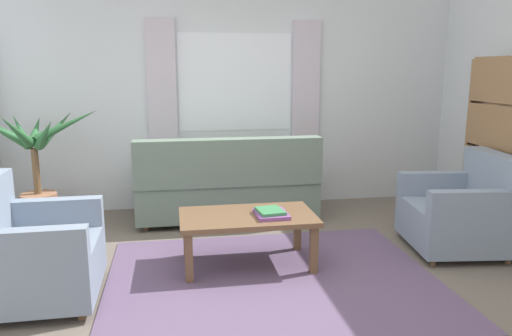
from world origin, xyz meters
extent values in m
plane|color=#6B6056|center=(0.00, 0.00, 0.00)|extent=(6.24, 6.24, 0.00)
cube|color=silver|center=(0.00, 2.26, 1.30)|extent=(5.32, 0.12, 2.60)
cube|color=white|center=(0.00, 2.20, 1.45)|extent=(1.30, 0.01, 1.10)
cube|color=silver|center=(-0.83, 2.17, 1.45)|extent=(0.32, 0.06, 1.40)
cube|color=silver|center=(0.83, 2.17, 1.45)|extent=(0.32, 0.06, 1.40)
cube|color=#604C6B|center=(0.00, 0.00, 0.01)|extent=(2.53, 2.05, 0.01)
cube|color=slate|center=(-0.17, 1.69, 0.25)|extent=(1.90, 0.80, 0.38)
cube|color=slate|center=(-0.17, 1.37, 0.68)|extent=(1.90, 0.20, 0.48)
cube|color=slate|center=(0.70, 1.69, 0.56)|extent=(0.16, 0.80, 0.24)
cube|color=slate|center=(-1.04, 1.69, 0.56)|extent=(0.16, 0.80, 0.24)
cylinder|color=brown|center=(0.68, 1.99, 0.03)|extent=(0.06, 0.06, 0.06)
cylinder|color=brown|center=(-1.02, 1.99, 0.03)|extent=(0.06, 0.06, 0.06)
cylinder|color=brown|center=(0.68, 1.39, 0.03)|extent=(0.06, 0.06, 0.06)
cylinder|color=brown|center=(-1.02, 1.39, 0.03)|extent=(0.06, 0.06, 0.06)
cube|color=gray|center=(-1.68, -0.02, 0.24)|extent=(0.81, 0.85, 0.36)
cube|color=gray|center=(-1.67, -0.38, 0.53)|extent=(0.80, 0.13, 0.22)
cube|color=gray|center=(-1.68, 0.34, 0.53)|extent=(0.80, 0.13, 0.22)
cylinder|color=brown|center=(-1.35, -0.36, 0.03)|extent=(0.05, 0.05, 0.06)
cylinder|color=brown|center=(-1.36, 0.32, 0.03)|extent=(0.05, 0.05, 0.06)
cylinder|color=brown|center=(-2.00, 0.31, 0.03)|extent=(0.05, 0.05, 0.06)
cube|color=gray|center=(1.74, 0.38, 0.24)|extent=(0.89, 0.93, 0.36)
cube|color=gray|center=(2.07, 0.34, 0.65)|extent=(0.28, 0.86, 0.46)
cube|color=gray|center=(1.78, 0.74, 0.53)|extent=(0.81, 0.22, 0.22)
cube|color=gray|center=(1.70, 0.02, 0.53)|extent=(0.81, 0.22, 0.22)
cylinder|color=brown|center=(1.46, 0.76, 0.03)|extent=(0.05, 0.05, 0.06)
cylinder|color=brown|center=(1.38, 0.08, 0.03)|extent=(0.05, 0.05, 0.06)
cylinder|color=brown|center=(2.10, 0.68, 0.03)|extent=(0.05, 0.05, 0.06)
cylinder|color=brown|center=(2.02, 0.01, 0.03)|extent=(0.05, 0.05, 0.06)
cube|color=brown|center=(-0.15, 0.34, 0.42)|extent=(1.10, 0.64, 0.04)
cube|color=brown|center=(-0.64, 0.08, 0.20)|extent=(0.06, 0.06, 0.40)
cube|color=brown|center=(0.34, 0.08, 0.20)|extent=(0.06, 0.06, 0.40)
cube|color=brown|center=(-0.64, 0.60, 0.20)|extent=(0.06, 0.06, 0.40)
cube|color=brown|center=(0.34, 0.60, 0.20)|extent=(0.06, 0.06, 0.40)
cube|color=#7F478C|center=(0.04, 0.27, 0.45)|extent=(0.26, 0.31, 0.03)
cube|color=#387F4C|center=(0.03, 0.27, 0.48)|extent=(0.23, 0.27, 0.02)
cylinder|color=#9E6B4C|center=(-2.11, 1.69, 0.18)|extent=(0.36, 0.36, 0.35)
cylinder|color=brown|center=(-2.11, 1.69, 0.59)|extent=(0.07, 0.07, 0.47)
cone|color=#2D6638|center=(-1.78, 1.75, 1.05)|extent=(0.65, 0.22, 0.37)
cone|color=#2D6638|center=(-1.92, 1.87, 1.00)|extent=(0.38, 0.40, 0.41)
cone|color=#2D6638|center=(-2.13, 1.93, 0.99)|extent=(0.13, 0.47, 0.30)
cone|color=#2D6638|center=(-2.26, 1.87, 0.99)|extent=(0.34, 0.38, 0.39)
cone|color=#2D6638|center=(-2.35, 1.70, 1.00)|extent=(0.48, 0.12, 0.35)
cone|color=#2D6638|center=(-2.33, 1.53, 1.01)|extent=(0.44, 0.41, 0.41)
cone|color=#2D6638|center=(-2.17, 1.38, 1.04)|extent=(0.18, 0.60, 0.41)
cone|color=#2D6638|center=(-1.95, 1.51, 0.99)|extent=(0.34, 0.40, 0.39)
cube|color=olive|center=(2.38, 1.06, 0.85)|extent=(0.30, 0.04, 1.70)
cube|color=olive|center=(2.24, 0.61, 0.85)|extent=(0.02, 0.90, 1.70)
cube|color=olive|center=(2.38, 0.61, 0.01)|extent=(0.30, 0.86, 0.02)
cube|color=olive|center=(2.38, 0.61, 0.43)|extent=(0.30, 0.86, 0.02)
cube|color=olive|center=(2.38, 0.61, 0.86)|extent=(0.30, 0.86, 0.02)
cube|color=#7F478C|center=(2.38, 0.52, 0.55)|extent=(0.25, 0.06, 0.20)
cube|color=#2D2D33|center=(2.38, 0.60, 0.54)|extent=(0.27, 0.06, 0.18)
cube|color=orange|center=(2.38, 0.67, 0.56)|extent=(0.25, 0.07, 0.24)
cube|color=#2D2D33|center=(2.38, 0.75, 0.54)|extent=(0.27, 0.06, 0.18)
camera|label=1|loc=(-0.72, -3.43, 1.62)|focal=34.14mm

